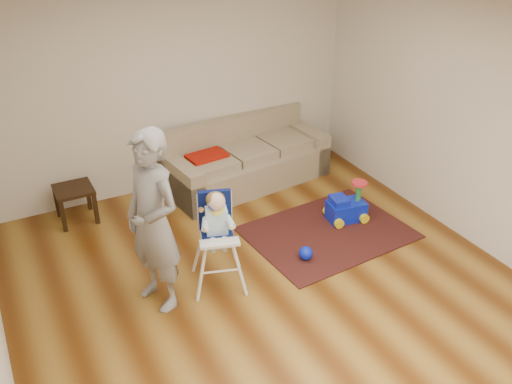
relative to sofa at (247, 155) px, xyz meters
name	(u,v)px	position (x,y,z in m)	size (l,w,h in m)	color
ground	(274,295)	(-0.85, -2.30, -0.43)	(5.50, 5.50, 0.00)	#542B0B
room_envelope	(250,104)	(-0.85, -1.77, 1.45)	(5.04, 5.52, 2.72)	beige
sofa	(247,155)	(0.00, 0.00, 0.00)	(2.31, 1.17, 0.86)	tan
side_table	(76,204)	(-2.29, 0.10, -0.21)	(0.45, 0.45, 0.45)	black
area_rug	(328,232)	(0.28, -1.59, -0.42)	(1.84, 1.38, 0.01)	black
ride_on_toy	(347,201)	(0.64, -1.44, -0.17)	(0.45, 0.32, 0.49)	#0D22D6
toy_ball	(306,253)	(-0.25, -1.93, -0.34)	(0.16, 0.16, 0.16)	#0D22D6
high_chair	(217,241)	(-1.26, -1.86, 0.09)	(0.63, 0.63, 1.08)	white
adult	(153,222)	(-1.89, -1.84, 0.49)	(0.67, 0.44, 1.84)	gray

